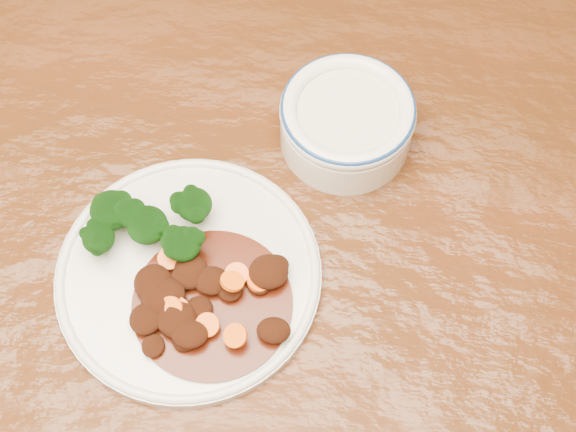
{
  "coord_description": "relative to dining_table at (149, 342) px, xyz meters",
  "views": [
    {
      "loc": [
        0.15,
        -0.24,
        1.43
      ],
      "look_at": [
        0.13,
        0.1,
        0.77
      ],
      "focal_mm": 50.0,
      "sensor_mm": 36.0,
      "label": 1
    }
  ],
  "objects": [
    {
      "name": "dip_bowl",
      "position": [
        0.18,
        0.2,
        0.11
      ],
      "size": [
        0.13,
        0.13,
        0.06
      ],
      "rotation": [
        0.0,
        0.0,
        0.29
      ],
      "color": "white",
      "rests_on": "dining_table"
    },
    {
      "name": "mince_stew",
      "position": [
        0.06,
        0.01,
        0.1
      ],
      "size": [
        0.14,
        0.14,
        0.03
      ],
      "color": "#4D1508",
      "rests_on": "dinner_plate"
    },
    {
      "name": "dining_table",
      "position": [
        0.0,
        0.0,
        0.0
      ],
      "size": [
        1.53,
        0.95,
        0.75
      ],
      "rotation": [
        0.0,
        0.0,
        -0.04
      ],
      "color": "#4E210D",
      "rests_on": "ground"
    },
    {
      "name": "dinner_plate",
      "position": [
        0.05,
        0.04,
        0.09
      ],
      "size": [
        0.24,
        0.24,
        0.02
      ],
      "rotation": [
        0.0,
        0.0,
        0.09
      ],
      "color": "silver",
      "rests_on": "dining_table"
    },
    {
      "name": "broccoli_florets",
      "position": [
        0.01,
        0.08,
        0.12
      ],
      "size": [
        0.11,
        0.07,
        0.04
      ],
      "color": "#759C50",
      "rests_on": "dinner_plate"
    }
  ]
}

